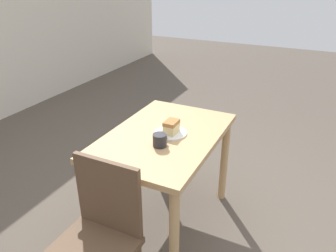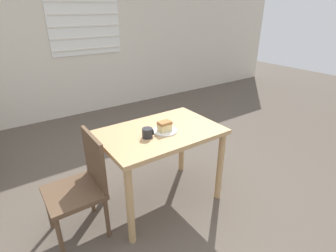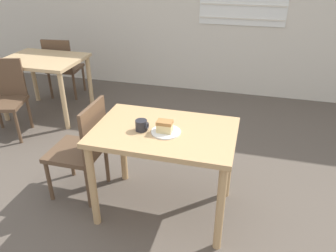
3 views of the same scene
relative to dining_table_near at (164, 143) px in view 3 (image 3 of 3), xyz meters
The scene contains 9 objects.
ground_plane 0.68m from the dining_table_near, 99.62° to the right, with size 14.00×14.00×0.00m, color brown.
dining_table_near is the anchor object (origin of this frame).
dining_table_far 2.45m from the dining_table_near, 144.69° to the left, with size 0.99×0.78×0.77m.
chair_near_window 0.76m from the dining_table_near, behind, with size 0.43×0.43×0.88m.
chair_far_corner 2.31m from the dining_table_near, 159.05° to the left, with size 0.54×0.54×0.88m.
chair_far_opposite 2.91m from the dining_table_near, 136.36° to the left, with size 0.48×0.48×0.88m.
plate 0.13m from the dining_table_near, 59.93° to the right, with size 0.22×0.22×0.01m.
cake_slice 0.18m from the dining_table_near, 71.74° to the right, with size 0.11×0.08×0.09m.
coffee_mug 0.23m from the dining_table_near, 162.15° to the right, with size 0.10×0.09×0.08m.
Camera 3 is at (0.62, -1.87, 1.95)m, focal length 35.00 mm.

